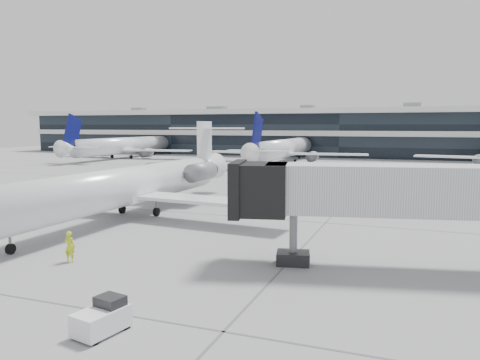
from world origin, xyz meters
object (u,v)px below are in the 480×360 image
at_px(jet_bridge, 419,191).
at_px(baggage_tug, 103,318).
at_px(ramp_worker, 70,246).
at_px(regional_jet, 129,185).

height_order(jet_bridge, baggage_tug, jet_bridge).
xyz_separation_m(ramp_worker, baggage_tug, (7.08, -6.60, -0.30)).
relative_size(regional_jet, baggage_tug, 15.83).
xyz_separation_m(regional_jet, jet_bridge, (21.42, -6.38, 1.39)).
xyz_separation_m(jet_bridge, ramp_worker, (-17.48, -5.17, -3.19)).
relative_size(ramp_worker, baggage_tug, 0.80).
bearing_deg(regional_jet, ramp_worker, -69.78).
distance_m(regional_jet, ramp_worker, 12.34).
bearing_deg(jet_bridge, baggage_tug, -143.81).
bearing_deg(baggage_tug, ramp_worker, 148.28).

